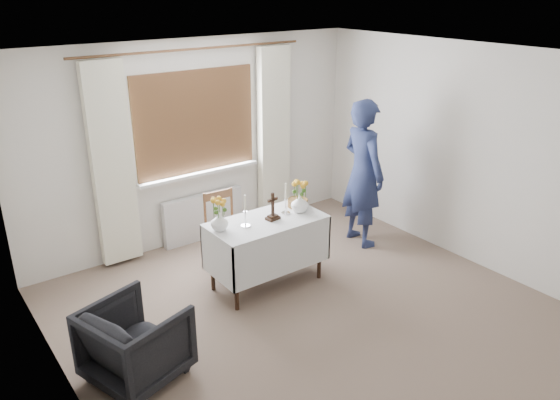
# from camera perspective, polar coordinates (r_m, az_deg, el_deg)

# --- Properties ---
(ground) EXTENTS (5.00, 5.00, 0.00)m
(ground) POSITION_cam_1_polar(r_m,az_deg,el_deg) (5.43, 4.94, -12.95)
(ground) COLOR #7C6756
(ground) RESTS_ON ground
(altar_table) EXTENTS (1.24, 0.64, 0.76)m
(altar_table) POSITION_cam_1_polar(r_m,az_deg,el_deg) (5.89, -1.38, -5.50)
(altar_table) COLOR white
(altar_table) RESTS_ON ground
(wooden_chair) EXTENTS (0.43, 0.43, 0.87)m
(wooden_chair) POSITION_cam_1_polar(r_m,az_deg,el_deg) (6.30, -5.65, -3.16)
(wooden_chair) COLOR brown
(wooden_chair) RESTS_ON ground
(armchair) EXTENTS (0.91, 0.90, 0.67)m
(armchair) POSITION_cam_1_polar(r_m,az_deg,el_deg) (4.78, -14.82, -14.19)
(armchair) COLOR black
(armchair) RESTS_ON ground
(person) EXTENTS (0.51, 0.71, 1.83)m
(person) POSITION_cam_1_polar(r_m,az_deg,el_deg) (6.74, 8.67, 2.78)
(person) COLOR navy
(person) RESTS_ON ground
(radiator) EXTENTS (1.10, 0.10, 0.60)m
(radiator) POSITION_cam_1_polar(r_m,az_deg,el_deg) (7.04, -8.00, -1.72)
(radiator) COLOR silver
(radiator) RESTS_ON ground
(wooden_cross) EXTENTS (0.15, 0.12, 0.30)m
(wooden_cross) POSITION_cam_1_polar(r_m,az_deg,el_deg) (5.69, -0.77, -0.66)
(wooden_cross) COLOR black
(wooden_cross) RESTS_ON altar_table
(candlestick_left) EXTENTS (0.10, 0.10, 0.34)m
(candlestick_left) POSITION_cam_1_polar(r_m,az_deg,el_deg) (5.53, -3.65, -1.15)
(candlestick_left) COLOR white
(candlestick_left) RESTS_ON altar_table
(candlestick_right) EXTENTS (0.10, 0.10, 0.35)m
(candlestick_right) POSITION_cam_1_polar(r_m,az_deg,el_deg) (5.82, 0.61, 0.15)
(candlestick_right) COLOR white
(candlestick_right) RESTS_ON altar_table
(flower_vase_left) EXTENTS (0.24, 0.24, 0.19)m
(flower_vase_left) POSITION_cam_1_polar(r_m,az_deg,el_deg) (5.50, -6.35, -2.25)
(flower_vase_left) COLOR white
(flower_vase_left) RESTS_ON altar_table
(flower_vase_right) EXTENTS (0.22, 0.22, 0.20)m
(flower_vase_right) POSITION_cam_1_polar(r_m,az_deg,el_deg) (5.90, 2.07, -0.35)
(flower_vase_right) COLOR white
(flower_vase_right) RESTS_ON altar_table
(wicker_basket) EXTENTS (0.29, 0.29, 0.09)m
(wicker_basket) POSITION_cam_1_polar(r_m,az_deg,el_deg) (6.06, 1.86, -0.29)
(wicker_basket) COLOR brown
(wicker_basket) RESTS_ON altar_table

